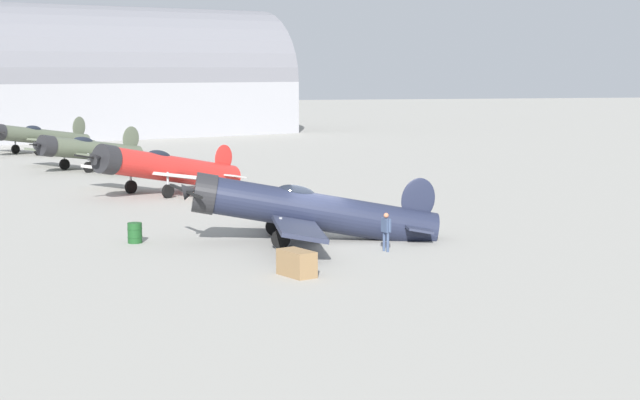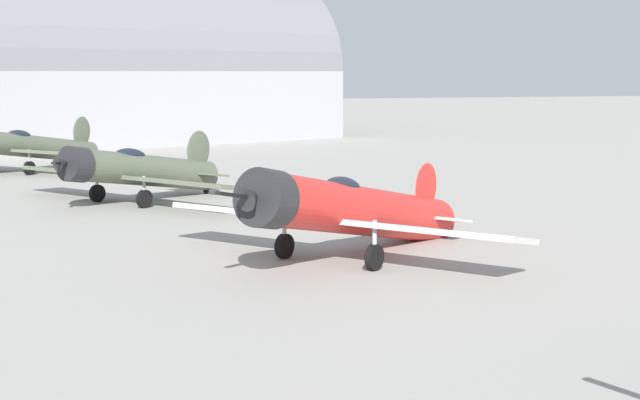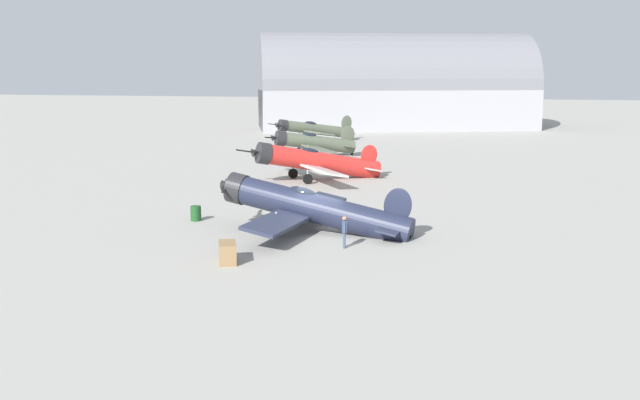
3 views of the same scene
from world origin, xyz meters
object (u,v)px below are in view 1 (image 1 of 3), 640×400
at_px(airplane_mid_apron, 166,169).
at_px(ground_crew_mechanic, 386,228).
at_px(equipment_crate, 297,263).
at_px(airplane_foreground, 308,211).
at_px(fuel_drum, 135,233).
at_px(airplane_outer_stand, 38,137).
at_px(airplane_far_line, 87,150).

height_order(airplane_mid_apron, ground_crew_mechanic, airplane_mid_apron).
bearing_deg(equipment_crate, airplane_foreground, -105.73).
distance_m(ground_crew_mechanic, fuel_drum, 10.89).
bearing_deg(fuel_drum, airplane_outer_stand, -83.56).
bearing_deg(airplane_far_line, fuel_drum, 60.47).
bearing_deg(ground_crew_mechanic, airplane_mid_apron, 92.68).
xyz_separation_m(airplane_mid_apron, equipment_crate, (-2.47, 26.06, -1.05)).
relative_size(airplane_outer_stand, equipment_crate, 5.83).
distance_m(airplane_outer_stand, equipment_crate, 59.35).
distance_m(airplane_outer_stand, ground_crew_mechanic, 56.39).
bearing_deg(airplane_outer_stand, fuel_drum, 55.89).
bearing_deg(airplane_outer_stand, airplane_mid_apron, 64.09).
distance_m(airplane_foreground, fuel_drum, 7.52).
height_order(airplane_outer_stand, ground_crew_mechanic, airplane_outer_stand).
relative_size(airplane_mid_apron, equipment_crate, 6.51).
relative_size(airplane_foreground, ground_crew_mechanic, 7.22).
xyz_separation_m(airplane_mid_apron, airplane_outer_stand, (8.43, -32.27, -0.01)).
relative_size(airplane_foreground, airplane_far_line, 0.94).
height_order(airplane_foreground, fuel_drum, airplane_foreground).
height_order(airplane_foreground, equipment_crate, airplane_foreground).
xyz_separation_m(airplane_far_line, ground_crew_mechanic, (-11.49, 37.83, -0.50)).
bearing_deg(fuel_drum, equipment_crate, 121.58).
bearing_deg(ground_crew_mechanic, equipment_crate, -153.50).
bearing_deg(airplane_mid_apron, airplane_far_line, -110.42).
height_order(airplane_mid_apron, fuel_drum, airplane_mid_apron).
height_order(airplane_far_line, fuel_drum, airplane_far_line).
relative_size(airplane_far_line, equipment_crate, 7.14).
bearing_deg(airplane_mid_apron, equipment_crate, 59.55).
relative_size(airplane_outer_stand, fuel_drum, 11.38).
xyz_separation_m(airplane_foreground, fuel_drum, (7.36, -1.27, -0.89)).
bearing_deg(airplane_foreground, airplane_mid_apron, -70.05).
bearing_deg(airplane_outer_stand, ground_crew_mechanic, 65.43).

